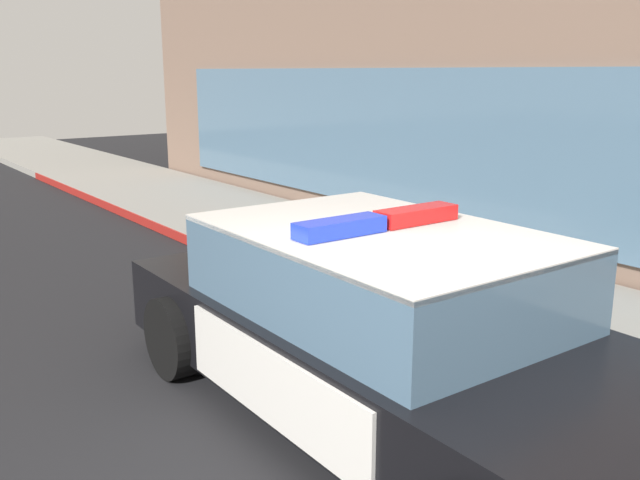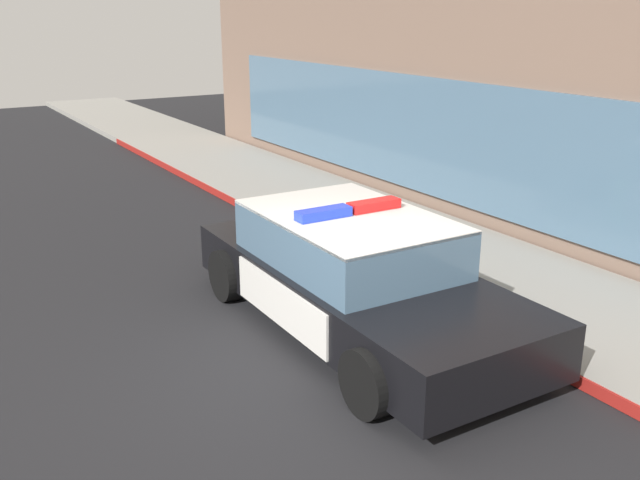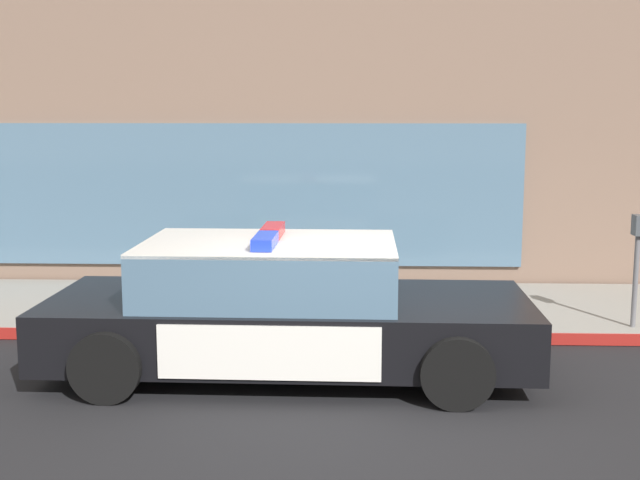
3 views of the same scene
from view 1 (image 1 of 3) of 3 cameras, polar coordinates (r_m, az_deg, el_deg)
curb_red_paint at (r=5.45m, az=21.48°, el=-13.14°), size 28.80×0.04×0.14m
police_cruiser at (r=4.95m, az=5.80°, el=-7.32°), size 4.93×2.22×1.49m
fire_hydrant at (r=6.70m, az=11.34°, el=-3.46°), size 0.34×0.39×0.73m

